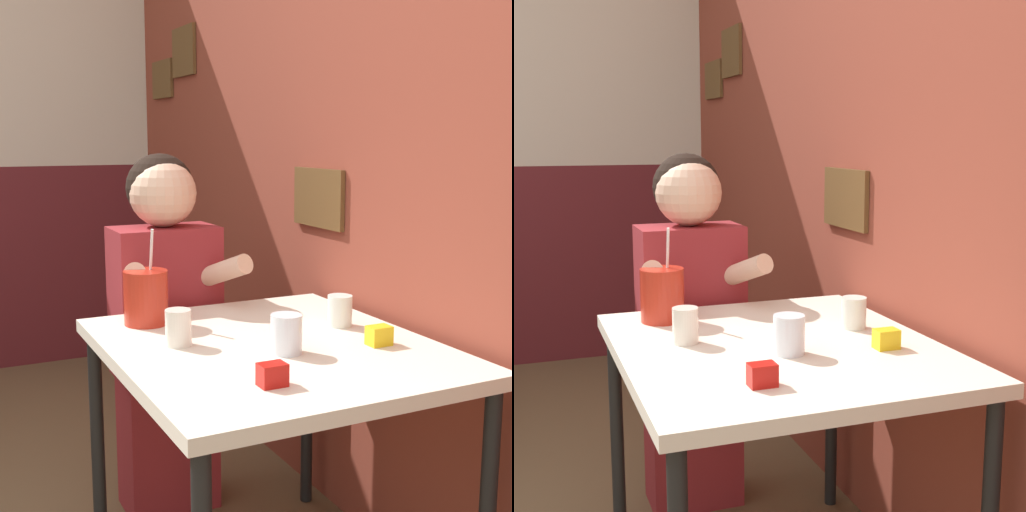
% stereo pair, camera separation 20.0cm
% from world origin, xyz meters
% --- Properties ---
extents(brick_wall_right, '(0.08, 4.68, 2.70)m').
position_xyz_m(brick_wall_right, '(1.48, 1.34, 1.35)').
color(brick_wall_right, brown).
rests_on(brick_wall_right, ground_plane).
extents(main_table, '(0.80, 0.93, 0.73)m').
position_xyz_m(main_table, '(1.02, 0.27, 0.66)').
color(main_table, beige).
rests_on(main_table, ground_plane).
extents(person_seated, '(0.42, 0.42, 1.21)m').
position_xyz_m(person_seated, '(0.94, 0.88, 0.65)').
color(person_seated, maroon).
rests_on(person_seated, ground_plane).
extents(cocktail_pitcher, '(0.13, 0.13, 0.27)m').
position_xyz_m(cocktail_pitcher, '(0.79, 0.60, 0.81)').
color(cocktail_pitcher, '#B22819').
rests_on(cocktail_pitcher, main_table).
extents(glass_near_pitcher, '(0.08, 0.08, 0.10)m').
position_xyz_m(glass_near_pitcher, '(1.01, 0.18, 0.78)').
color(glass_near_pitcher, silver).
rests_on(glass_near_pitcher, main_table).
extents(glass_center, '(0.07, 0.07, 0.09)m').
position_xyz_m(glass_center, '(1.27, 0.34, 0.77)').
color(glass_center, silver).
rests_on(glass_center, main_table).
extents(glass_far_side, '(0.07, 0.07, 0.09)m').
position_xyz_m(glass_far_side, '(0.80, 0.36, 0.78)').
color(glass_far_side, silver).
rests_on(glass_far_side, main_table).
extents(condiment_ketchup, '(0.06, 0.04, 0.05)m').
position_xyz_m(condiment_ketchup, '(0.88, -0.01, 0.75)').
color(condiment_ketchup, '#B7140F').
rests_on(condiment_ketchup, main_table).
extents(condiment_mustard, '(0.06, 0.04, 0.05)m').
position_xyz_m(condiment_mustard, '(1.26, 0.14, 0.75)').
color(condiment_mustard, yellow).
rests_on(condiment_mustard, main_table).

